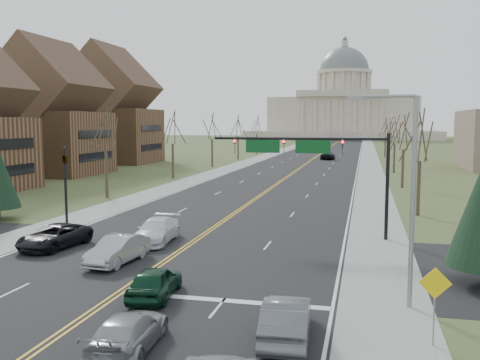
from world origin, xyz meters
The scene contains 34 objects.
ground centered at (0.00, 0.00, 0.00)m, with size 600.00×600.00×0.00m, color #45542A.
road centered at (0.00, 110.00, 0.01)m, with size 20.00×380.00×0.01m, color black.
cross_road centered at (0.00, 6.00, 0.01)m, with size 120.00×14.00×0.01m, color black.
sidewalk_left centered at (-12.00, 110.00, 0.01)m, with size 4.00×380.00×0.03m, color gray.
sidewalk_right centered at (12.00, 110.00, 0.01)m, with size 4.00×380.00×0.03m, color gray.
center_line centered at (0.00, 110.00, 0.01)m, with size 0.42×380.00×0.01m, color gold.
edge_line_left centered at (-9.80, 110.00, 0.01)m, with size 0.15×380.00×0.01m, color silver.
edge_line_right centered at (9.80, 110.00, 0.01)m, with size 0.15×380.00×0.01m, color silver.
stop_bar centered at (5.00, -1.00, 0.01)m, with size 9.50×0.50×0.01m, color silver.
capitol centered at (0.00, 249.91, 14.20)m, with size 90.00×60.00×50.00m.
signal_mast centered at (7.45, 13.50, 5.76)m, with size 12.12×0.44×7.20m.
signal_left centered at (-11.50, 13.50, 3.71)m, with size 0.32×0.36×6.00m.
street_light centered at (12.74, 0.00, 5.23)m, with size 2.90×0.25×9.07m.
warn_sign centered at (13.50, -4.02, 2.02)m, with size 1.13×0.07×2.87m.
tree_r_0 centered at (15.50, 24.00, 6.55)m, with size 3.74×3.74×8.50m.
tree_l_0 centered at (-15.50, 28.00, 6.94)m, with size 3.96×3.96×9.00m.
tree_r_1 centered at (15.50, 44.00, 6.55)m, with size 3.74×3.74×8.50m.
tree_l_1 centered at (-15.50, 48.00, 6.94)m, with size 3.96×3.96×9.00m.
tree_r_2 centered at (15.50, 64.00, 6.55)m, with size 3.74×3.74×8.50m.
tree_l_2 centered at (-15.50, 68.00, 6.94)m, with size 3.96×3.96×9.00m.
tree_r_3 centered at (15.50, 84.00, 6.55)m, with size 3.74×3.74×8.50m.
tree_l_3 centered at (-15.50, 88.00, 6.94)m, with size 3.96×3.96×9.00m.
tree_r_4 centered at (15.50, 104.00, 6.55)m, with size 3.74×3.74×8.50m.
tree_l_4 centered at (-15.50, 108.00, 6.94)m, with size 3.96×3.96×9.00m.
bldg_left_mid centered at (-36.00, 50.00, 8.54)m, with size 15.10×14.28×20.75m.
bldg_left_far centered at (-38.00, 74.00, 9.54)m, with size 17.10×14.28×23.25m.
car_nb_inner_lead centered at (1.88, -1.33, 0.74)m, with size 1.72×4.27×1.45m, color black.
car_nb_outer_lead centered at (8.35, -4.63, 0.79)m, with size 1.65×4.72×1.56m, color #56595F.
car_nb_inner_second centered at (3.13, -6.83, 0.68)m, with size 1.88×4.61×1.34m, color gray.
car_sb_inner_lead centered at (-2.43, 3.77, 0.79)m, with size 1.65×4.72×1.55m, color #9FA2A6.
car_sb_outer_lead centered at (-8.01, 6.31, 0.75)m, with size 2.43×5.28×1.47m, color black.
car_sb_inner_second centered at (-2.33, 9.27, 0.79)m, with size 2.17×5.35×1.55m, color silver.
car_far_nb centered at (3.20, 92.98, 0.83)m, with size 2.73×5.92×1.64m, color black.
car_far_sb centered at (-3.58, 142.03, 0.74)m, with size 1.72×4.28×1.46m, color #46494D.
Camera 1 is at (10.99, -23.32, 7.90)m, focal length 40.00 mm.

